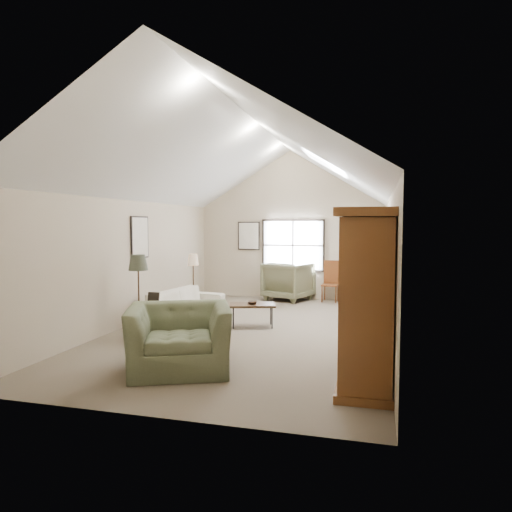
% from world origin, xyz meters
% --- Properties ---
extents(room_shell, '(5.01, 8.01, 4.00)m').
position_xyz_m(room_shell, '(0.00, 0.00, 3.21)').
color(room_shell, '#6E644E').
rests_on(room_shell, ground).
extents(window, '(1.72, 0.08, 1.42)m').
position_xyz_m(window, '(0.10, 3.96, 1.45)').
color(window, black).
rests_on(window, room_shell).
extents(skylight, '(0.80, 1.20, 0.52)m').
position_xyz_m(skylight, '(1.30, 0.90, 3.22)').
color(skylight, white).
rests_on(skylight, room_shell).
extents(wall_art, '(1.97, 3.71, 0.88)m').
position_xyz_m(wall_art, '(-1.88, 1.94, 1.73)').
color(wall_art, black).
rests_on(wall_art, room_shell).
extents(armoire, '(0.60, 1.50, 2.20)m').
position_xyz_m(armoire, '(2.18, -2.40, 1.10)').
color(armoire, brown).
rests_on(armoire, ground).
extents(tv_alcove, '(0.32, 1.30, 2.10)m').
position_xyz_m(tv_alcove, '(2.34, 1.60, 1.15)').
color(tv_alcove, white).
rests_on(tv_alcove, ground).
extents(media_console, '(0.34, 1.18, 0.60)m').
position_xyz_m(media_console, '(2.32, 1.60, 0.30)').
color(media_console, '#382316').
rests_on(media_console, ground).
extents(tv_panel, '(0.05, 0.90, 0.55)m').
position_xyz_m(tv_panel, '(2.32, 1.60, 0.92)').
color(tv_panel, black).
rests_on(tv_panel, media_console).
extents(sofa, '(1.16, 2.24, 0.62)m').
position_xyz_m(sofa, '(-1.64, 0.68, 0.31)').
color(sofa, silver).
rests_on(sofa, ground).
extents(armchair_near, '(1.74, 1.64, 0.90)m').
position_xyz_m(armchair_near, '(-0.34, -2.48, 0.45)').
color(armchair_near, '#5C6547').
rests_on(armchair_near, ground).
extents(armchair_far, '(1.42, 1.43, 1.01)m').
position_xyz_m(armchair_far, '(0.03, 3.70, 0.51)').
color(armchair_far, '#646446').
rests_on(armchair_far, ground).
extents(coffee_table, '(1.00, 0.74, 0.46)m').
position_xyz_m(coffee_table, '(-0.06, 0.34, 0.23)').
color(coffee_table, '#3B2618').
rests_on(coffee_table, ground).
extents(bowl, '(0.27, 0.27, 0.05)m').
position_xyz_m(bowl, '(-0.06, 0.34, 0.48)').
color(bowl, '#311F14').
rests_on(bowl, coffee_table).
extents(side_table, '(0.61, 0.61, 0.54)m').
position_xyz_m(side_table, '(-1.54, -0.92, 0.27)').
color(side_table, '#371E16').
rests_on(side_table, ground).
extents(side_chair, '(0.45, 0.45, 1.07)m').
position_xyz_m(side_chair, '(1.14, 3.70, 0.54)').
color(side_chair, brown).
rests_on(side_chair, ground).
extents(tripod_lamp, '(0.66, 0.66, 2.05)m').
position_xyz_m(tripod_lamp, '(2.20, 1.91, 1.03)').
color(tripod_lamp, silver).
rests_on(tripod_lamp, ground).
extents(dark_lamp, '(0.41, 0.41, 1.49)m').
position_xyz_m(dark_lamp, '(-1.94, -0.72, 0.75)').
color(dark_lamp, '#2A2D20').
rests_on(dark_lamp, ground).
extents(tan_lamp, '(0.31, 0.31, 1.34)m').
position_xyz_m(tan_lamp, '(-1.94, 1.88, 0.67)').
color(tan_lamp, tan).
rests_on(tan_lamp, ground).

